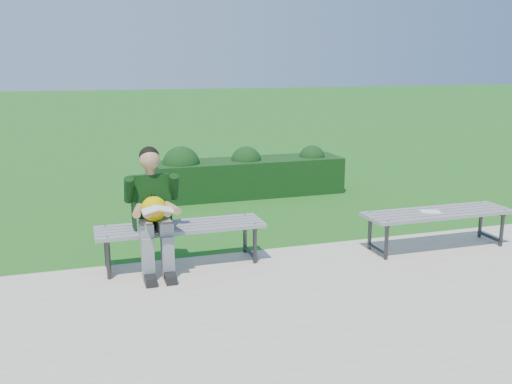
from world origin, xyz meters
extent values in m
plane|color=#3D7924|center=(0.00, 0.00, 0.00)|extent=(80.00, 80.00, 0.00)
cube|color=beige|center=(0.00, -1.75, 0.01)|extent=(30.00, 3.50, 0.02)
cube|color=#163C0E|center=(0.79, 2.83, 0.30)|extent=(3.12, 0.80, 0.60)
sphere|color=#163C0E|center=(-0.37, 2.81, 0.57)|extent=(0.61, 0.61, 0.61)
sphere|color=#163C0E|center=(0.72, 2.82, 0.57)|extent=(0.51, 0.51, 0.51)
sphere|color=#163C0E|center=(1.89, 2.81, 0.57)|extent=(0.45, 0.45, 0.44)
cube|color=gray|center=(-0.93, -0.42, 0.45)|extent=(1.80, 0.08, 0.04)
cube|color=gray|center=(-0.93, -0.32, 0.45)|extent=(1.80, 0.08, 0.04)
cube|color=gray|center=(-0.93, -0.22, 0.45)|extent=(1.80, 0.08, 0.04)
cube|color=gray|center=(-0.93, -0.11, 0.45)|extent=(1.80, 0.09, 0.04)
cube|color=gray|center=(-0.93, -0.01, 0.45)|extent=(1.80, 0.09, 0.04)
cylinder|color=#2D2D30|center=(-1.71, -0.41, 0.23)|extent=(0.04, 0.04, 0.41)
cylinder|color=#2D2D30|center=(-1.71, -0.03, 0.23)|extent=(0.04, 0.04, 0.41)
cylinder|color=#2D2D30|center=(-1.71, -0.22, 0.41)|extent=(0.04, 0.42, 0.04)
cylinder|color=#2D2D30|center=(-1.71, -0.22, 0.08)|extent=(0.04, 0.42, 0.04)
cylinder|color=gray|center=(-1.71, -0.42, 0.47)|extent=(0.02, 0.02, 0.01)
cylinder|color=gray|center=(-1.71, -0.01, 0.47)|extent=(0.02, 0.02, 0.01)
cylinder|color=#2D2D30|center=(-0.15, -0.41, 0.23)|extent=(0.04, 0.04, 0.41)
cylinder|color=#2D2D30|center=(-0.15, -0.03, 0.23)|extent=(0.04, 0.04, 0.41)
cylinder|color=#2D2D30|center=(-0.15, -0.22, 0.41)|extent=(0.04, 0.42, 0.04)
cylinder|color=#2D2D30|center=(-0.15, -0.22, 0.08)|extent=(0.04, 0.42, 0.04)
cylinder|color=gray|center=(-0.15, -0.42, 0.47)|extent=(0.02, 0.02, 0.01)
cylinder|color=gray|center=(-0.15, -0.01, 0.47)|extent=(0.02, 0.02, 0.01)
cube|color=gray|center=(2.06, -0.76, 0.45)|extent=(1.80, 0.08, 0.04)
cube|color=gray|center=(2.06, -0.66, 0.45)|extent=(1.80, 0.08, 0.04)
cube|color=gray|center=(2.06, -0.55, 0.45)|extent=(1.80, 0.08, 0.04)
cube|color=gray|center=(2.06, -0.45, 0.45)|extent=(1.80, 0.08, 0.04)
cube|color=gray|center=(2.06, -0.35, 0.45)|extent=(1.80, 0.08, 0.04)
cylinder|color=#2D2D30|center=(1.28, -0.74, 0.23)|extent=(0.04, 0.04, 0.41)
cylinder|color=#2D2D30|center=(1.28, -0.36, 0.23)|extent=(0.04, 0.04, 0.41)
cylinder|color=#2D2D30|center=(1.28, -0.55, 0.41)|extent=(0.04, 0.42, 0.04)
cylinder|color=#2D2D30|center=(1.28, -0.55, 0.08)|extent=(0.04, 0.42, 0.04)
cylinder|color=gray|center=(1.28, -0.76, 0.47)|extent=(0.02, 0.02, 0.01)
cylinder|color=gray|center=(1.28, -0.35, 0.47)|extent=(0.02, 0.02, 0.01)
cylinder|color=#2D2D30|center=(2.84, -0.74, 0.23)|extent=(0.04, 0.04, 0.41)
cylinder|color=#2D2D30|center=(2.84, -0.36, 0.23)|extent=(0.04, 0.04, 0.41)
cylinder|color=#2D2D30|center=(2.84, -0.55, 0.41)|extent=(0.04, 0.42, 0.04)
cylinder|color=#2D2D30|center=(2.84, -0.55, 0.08)|extent=(0.04, 0.42, 0.04)
cylinder|color=gray|center=(2.84, -0.76, 0.47)|extent=(0.02, 0.02, 0.01)
cylinder|color=gray|center=(2.84, -0.35, 0.47)|extent=(0.02, 0.02, 0.01)
cube|color=gray|center=(-1.33, -0.38, 0.54)|extent=(0.14, 0.42, 0.13)
cube|color=gray|center=(-1.13, -0.38, 0.54)|extent=(0.14, 0.42, 0.13)
cube|color=gray|center=(-1.33, -0.56, 0.24)|extent=(0.12, 0.13, 0.45)
cube|color=gray|center=(-1.13, -0.56, 0.24)|extent=(0.12, 0.13, 0.45)
cube|color=black|center=(-1.33, -0.66, 0.07)|extent=(0.11, 0.26, 0.09)
cube|color=black|center=(-1.13, -0.66, 0.07)|extent=(0.11, 0.26, 0.09)
cube|color=black|center=(-1.23, -0.18, 0.75)|extent=(0.40, 0.30, 0.59)
cylinder|color=tan|center=(-1.23, -0.20, 1.07)|extent=(0.10, 0.10, 0.08)
sphere|color=tan|center=(-1.23, -0.22, 1.20)|extent=(0.21, 0.21, 0.21)
sphere|color=black|center=(-1.23, -0.19, 1.23)|extent=(0.21, 0.21, 0.21)
cylinder|color=black|center=(-1.46, -0.28, 0.91)|extent=(0.10, 0.21, 0.30)
cylinder|color=black|center=(-1.00, -0.28, 0.91)|extent=(0.10, 0.21, 0.30)
cylinder|color=tan|center=(-1.40, -0.50, 0.74)|extent=(0.14, 0.31, 0.08)
cylinder|color=tan|center=(-1.06, -0.50, 0.74)|extent=(0.14, 0.31, 0.08)
sphere|color=tan|center=(-1.33, -0.66, 0.74)|extent=(0.09, 0.09, 0.09)
sphere|color=tan|center=(-1.13, -0.66, 0.74)|extent=(0.09, 0.09, 0.09)
sphere|color=yellow|center=(-1.23, -0.40, 0.72)|extent=(0.26, 0.26, 0.26)
cone|color=orange|center=(-1.23, -0.51, 0.71)|extent=(0.08, 0.08, 0.08)
cone|color=black|center=(-1.24, -0.39, 0.85)|extent=(0.03, 0.05, 0.08)
cone|color=black|center=(-1.21, -0.38, 0.85)|extent=(0.03, 0.04, 0.07)
sphere|color=white|center=(-1.27, -0.50, 0.75)|extent=(0.05, 0.05, 0.05)
sphere|color=white|center=(-1.18, -0.50, 0.75)|extent=(0.05, 0.05, 0.05)
cube|color=white|center=(-1.30, -0.68, 0.79)|extent=(0.15, 0.20, 0.05)
cube|color=white|center=(-1.15, -0.68, 0.79)|extent=(0.15, 0.20, 0.05)
cube|color=white|center=(1.96, -0.55, 0.47)|extent=(0.26, 0.23, 0.01)
camera|label=1|loc=(-1.94, -6.08, 2.19)|focal=40.00mm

